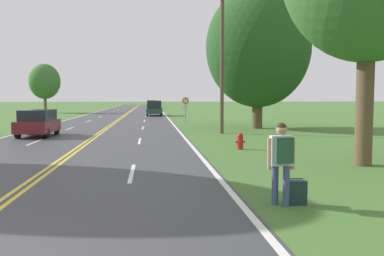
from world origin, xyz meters
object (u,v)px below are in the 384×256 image
fire_hydrant (240,141)px  tree_left_verge (45,82)px  car_dark_grey_sedan_mid_near (152,104)px  car_dark_green_van_approaching (154,108)px  tree_right_cluster (258,47)px  car_maroon_hatchback_nearest (38,123)px  traffic_sign (185,104)px  hitchhiker_person (282,155)px  suitcase (295,193)px

fire_hydrant → tree_left_verge: bearing=113.7°
car_dark_grey_sedan_mid_near → car_dark_green_van_approaching: bearing=2.4°
tree_left_verge → tree_right_cluster: bearing=-54.2°
tree_right_cluster → car_maroon_hatchback_nearest: bearing=-161.4°
tree_left_verge → tree_right_cluster: size_ratio=0.69×
tree_left_verge → car_dark_grey_sedan_mid_near: 31.19m
car_dark_grey_sedan_mid_near → traffic_sign: bearing=5.1°
hitchhiker_person → fire_hydrant: size_ratio=2.44×
suitcase → traffic_sign: bearing=0.2°
suitcase → car_dark_green_van_approaching: (-2.61, 41.95, 0.70)m
hitchhiker_person → car_dark_green_van_approaching: (-2.27, 42.01, -0.11)m
suitcase → car_maroon_hatchback_nearest: size_ratio=0.16×
fire_hydrant → car_dark_grey_sedan_mid_near: bearing=92.9°
hitchhiker_person → suitcase: bearing=-79.0°
hitchhiker_person → car_dark_grey_sedan_mid_near: hitchhiker_person is taller
tree_left_verge → tree_right_cluster: tree_right_cluster is taller
car_dark_grey_sedan_mid_near → tree_right_cluster: bearing=9.4°
car_dark_green_van_approaching → car_dark_grey_sedan_mid_near: (-0.16, 37.59, -0.12)m
tree_left_verge → car_maroon_hatchback_nearest: size_ratio=1.98×
hitchhiker_person → suitcase: size_ratio=3.09×
suitcase → car_maroon_hatchback_nearest: 18.71m
tree_left_verge → suitcase: bearing=-70.9°
suitcase → tree_left_verge: (-18.27, 52.74, 4.28)m
tree_left_verge → car_dark_green_van_approaching: bearing=-34.6°
traffic_sign → car_maroon_hatchback_nearest: bearing=-130.9°
hitchhiker_person → car_dark_grey_sedan_mid_near: size_ratio=0.36×
hitchhiker_person → car_dark_grey_sedan_mid_near: 79.65m
tree_left_verge → car_maroon_hatchback_nearest: tree_left_verge is taller
fire_hydrant → car_dark_grey_sedan_mid_near: (-3.62, 70.38, 0.47)m
hitchhiker_person → car_maroon_hatchback_nearest: 18.59m
suitcase → fire_hydrant: bearing=-5.1°
suitcase → car_maroon_hatchback_nearest: (-9.57, 16.06, 0.56)m
traffic_sign → tree_left_verge: tree_left_verge is taller
fire_hydrant → tree_right_cluster: (3.89, 11.72, 5.52)m
suitcase → tree_right_cluster: 22.14m
car_maroon_hatchback_nearest → car_dark_green_van_approaching: 26.81m
hitchhiker_person → car_dark_grey_sedan_mid_near: (-2.43, 79.61, -0.24)m
car_maroon_hatchback_nearest → tree_right_cluster: bearing=-69.9°
hitchhiker_person → car_dark_green_van_approaching: bearing=3.3°
fire_hydrant → hitchhiker_person: bearing=-97.4°
tree_left_verge → hitchhiker_person: bearing=-71.2°
tree_left_verge → tree_right_cluster: 39.33m
hitchhiker_person → car_maroon_hatchback_nearest: size_ratio=0.49×
suitcase → car_dark_green_van_approaching: size_ratio=0.13×
suitcase → tree_right_cluster: tree_right_cluster is taller
car_dark_green_van_approaching → car_dark_grey_sedan_mid_near: bearing=179.5°
hitchhiker_person → fire_hydrant: 9.33m
fire_hydrant → car_maroon_hatchback_nearest: size_ratio=0.20×
traffic_sign → tree_right_cluster: 8.88m
suitcase → fire_hydrant: fire_hydrant is taller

